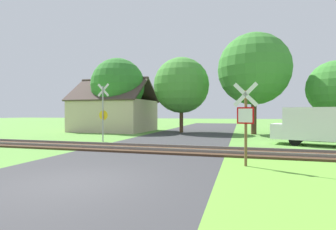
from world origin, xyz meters
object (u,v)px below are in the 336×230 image
object	(u,v)px
tree_center	(181,85)
tree_left	(118,85)
stop_sign_near	(246,119)
house	(114,114)
crossing_sign_far	(103,110)
tree_far	(336,88)
mail_truck	(321,125)
tree_right	(254,69)

from	to	relation	value
tree_center	tree_left	distance (m)	6.51
stop_sign_near	house	world-z (taller)	house
crossing_sign_far	tree_left	bearing A→B (deg)	113.84
stop_sign_near	tree_center	bearing A→B (deg)	-55.72
tree_center	tree_left	size ratio (longest dim) A/B	0.98
crossing_sign_far	tree_far	world-z (taller)	tree_far
house	mail_truck	bearing A→B (deg)	-22.70
tree_left	stop_sign_near	bearing A→B (deg)	-49.93
crossing_sign_far	tree_left	xyz separation A→B (m)	(-3.26, 8.76, 2.62)
stop_sign_near	mail_truck	size ratio (longest dim) A/B	0.58
crossing_sign_far	tree_center	xyz separation A→B (m)	(3.22, 9.37, 2.48)
tree_right	mail_truck	distance (m)	9.43
crossing_sign_far	tree_far	distance (m)	18.69
stop_sign_near	tree_center	xyz separation A→B (m)	(-5.76, 15.15, 2.88)
house	mail_truck	distance (m)	19.10
house	mail_truck	xyz separation A→B (m)	(17.34, -8.00, -0.55)
tree_left	house	bearing A→B (deg)	137.36
house	tree_far	size ratio (longest dim) A/B	1.29
tree_far	mail_truck	bearing A→B (deg)	-112.43
tree_center	tree_far	size ratio (longest dim) A/B	1.17
stop_sign_near	tree_left	distance (m)	19.25
tree_far	house	bearing A→B (deg)	178.33
house	tree_far	distance (m)	20.51
stop_sign_near	crossing_sign_far	distance (m)	10.69
stop_sign_near	house	xyz separation A→B (m)	(-13.03, 15.27, 0.08)
crossing_sign_far	tree_far	size ratio (longest dim) A/B	0.62
stop_sign_near	mail_truck	world-z (taller)	stop_sign_near
tree_center	tree_far	bearing A→B (deg)	-2.08
house	tree_left	xyz separation A→B (m)	(0.79, -0.73, 2.94)
stop_sign_near	house	distance (m)	20.08
tree_center	crossing_sign_far	bearing A→B (deg)	-108.97
tree_right	tree_center	bearing A→B (deg)	177.05
house	tree_right	xyz separation A→B (m)	(13.98, -0.47, 4.02)
house	tree_far	xyz separation A→B (m)	(20.39, -0.60, 2.16)
house	crossing_sign_far	bearing A→B (deg)	-64.81
tree_far	tree_right	bearing A→B (deg)	178.83
tree_left	tree_right	size ratio (longest dim) A/B	0.83
tree_center	tree_far	distance (m)	13.15
crossing_sign_far	tree_right	bearing A→B (deg)	45.66
crossing_sign_far	tree_left	world-z (taller)	tree_left
stop_sign_near	tree_right	world-z (taller)	tree_right
mail_truck	tree_far	bearing A→B (deg)	-5.83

